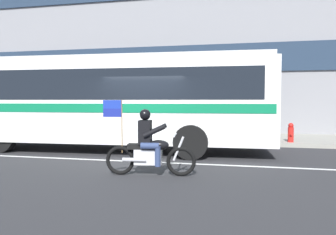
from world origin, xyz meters
The scene contains 7 objects.
ground_plane centered at (0.00, 0.00, 0.00)m, with size 60.00×60.00×0.00m, color #2B2B2D.
sidewalk_curb centered at (0.00, 5.10, 0.07)m, with size 28.00×3.80×0.15m, color gray.
lane_center_stripe centered at (0.00, -0.60, 0.00)m, with size 26.60×0.14×0.01m, color silver.
office_building_facade centered at (0.00, 7.39, 5.59)m, with size 28.00×0.89×11.16m.
transit_bus centered at (-1.59, 1.19, 1.88)m, with size 11.22×3.01×3.22m.
motorcycle_with_rider centered at (0.79, -2.15, 0.67)m, with size 2.19×0.66×1.78m.
fire_hydrant centered at (4.89, 3.66, 0.52)m, with size 0.22×0.30×0.75m.
Camera 1 is at (2.76, -9.22, 1.76)m, focal length 33.63 mm.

